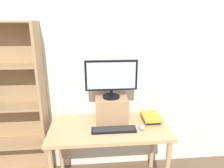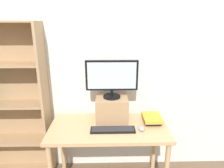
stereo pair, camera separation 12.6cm
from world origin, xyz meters
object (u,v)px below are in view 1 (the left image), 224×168
(desk, at_px, (109,134))
(computer_monitor, at_px, (111,77))
(riser_box, at_px, (111,109))
(book_stack, at_px, (151,118))
(keyboard, at_px, (114,130))
(computer_mouse, at_px, (142,127))
(bookshelf_unit, at_px, (3,106))

(desk, relative_size, computer_monitor, 2.24)
(riser_box, distance_m, book_stack, 0.45)
(computer_monitor, bearing_deg, keyboard, -88.94)
(computer_mouse, bearing_deg, bookshelf_unit, 166.87)
(desk, distance_m, computer_monitor, 0.61)
(book_stack, bearing_deg, riser_box, 171.88)
(desk, bearing_deg, book_stack, 10.16)
(bookshelf_unit, bearing_deg, book_stack, -6.33)
(desk, height_order, book_stack, book_stack)
(riser_box, relative_size, computer_mouse, 3.35)
(bookshelf_unit, xyz_separation_m, book_stack, (1.63, -0.18, -0.13))
(desk, distance_m, keyboard, 0.15)
(computer_monitor, relative_size, computer_mouse, 5.31)
(computer_monitor, relative_size, book_stack, 2.17)
(desk, xyz_separation_m, keyboard, (0.04, -0.09, 0.11))
(riser_box, relative_size, computer_monitor, 0.63)
(keyboard, bearing_deg, computer_mouse, 2.56)
(riser_box, relative_size, keyboard, 0.77)
(keyboard, bearing_deg, book_stack, 22.49)
(bookshelf_unit, relative_size, computer_mouse, 17.60)
(book_stack, bearing_deg, keyboard, -157.51)
(computer_mouse, bearing_deg, keyboard, -177.44)
(bookshelf_unit, distance_m, keyboard, 1.26)
(bookshelf_unit, height_order, computer_mouse, bookshelf_unit)
(riser_box, bearing_deg, desk, -104.08)
(keyboard, height_order, book_stack, book_stack)
(riser_box, bearing_deg, computer_mouse, -37.65)
(desk, distance_m, bookshelf_unit, 1.22)
(desk, bearing_deg, computer_mouse, -13.69)
(desk, bearing_deg, riser_box, 75.92)
(keyboard, xyz_separation_m, book_stack, (0.43, 0.18, 0.03))
(bookshelf_unit, xyz_separation_m, computer_mouse, (1.49, -0.35, -0.15))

